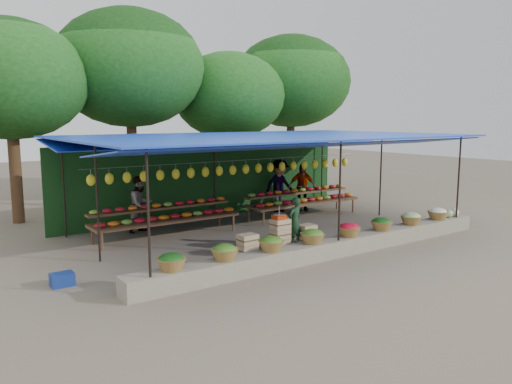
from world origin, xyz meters
TOP-DOWN VIEW (x-y plane):
  - ground at (0.00, 0.00)m, footprint 60.00×60.00m
  - stone_curb at (0.00, -2.75)m, footprint 10.60×0.55m
  - stall_canopy at (-0.00, 0.07)m, footprint 10.80×6.60m
  - produce_baskets at (-0.10, -2.75)m, footprint 8.98×0.58m
  - netting_backdrop at (0.00, 3.15)m, footprint 10.60×0.06m
  - tree_row at (0.50, 6.09)m, footprint 16.51×5.50m
  - fruit_table_left at (-2.49, 1.35)m, footprint 4.21×0.95m
  - fruit_table_right at (2.51, 1.35)m, footprint 4.21×0.95m
  - crate_counter at (-0.71, -1.51)m, footprint 2.36×0.35m
  - weighing_scale at (-0.72, -1.51)m, footprint 0.32×0.32m
  - vendor_seated at (-0.14, -1.43)m, footprint 0.52×0.40m
  - customer_left at (-2.83, 2.30)m, footprint 0.95×0.84m
  - customer_mid at (2.40, 2.47)m, footprint 1.23×0.74m
  - customer_right at (3.22, 2.23)m, footprint 1.08×0.80m
  - blue_crate_front at (-3.97, -2.37)m, footprint 0.60×0.50m
  - blue_crate_back at (-5.96, -1.27)m, footprint 0.44×0.32m

SIDE VIEW (x-z plane):
  - ground at x=0.00m, z-range 0.00..0.00m
  - blue_crate_back at x=-5.96m, z-range 0.00..0.26m
  - blue_crate_front at x=-3.97m, z-range 0.00..0.31m
  - stone_curb at x=0.00m, z-range 0.00..0.40m
  - crate_counter at x=-0.71m, z-range -0.07..0.70m
  - produce_baskets at x=-0.10m, z-range 0.40..0.73m
  - fruit_table_left at x=-2.49m, z-range 0.14..1.07m
  - fruit_table_right at x=2.51m, z-range 0.14..1.07m
  - vendor_seated at x=-0.14m, z-range 0.00..1.26m
  - customer_left at x=-2.83m, z-range 0.00..1.65m
  - customer_right at x=3.22m, z-range 0.00..1.70m
  - weighing_scale at x=-0.72m, z-range 0.68..1.02m
  - customer_mid at x=2.40m, z-range 0.00..1.86m
  - netting_backdrop at x=0.00m, z-range 0.00..2.50m
  - stall_canopy at x=0.00m, z-range 1.26..4.08m
  - tree_row at x=0.50m, z-range 1.14..8.26m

